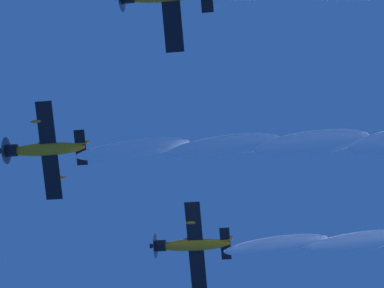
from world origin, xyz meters
The scene contains 2 objects.
airplane_lead centered at (-0.68, 5.12, 56.26)m, with size 7.57×7.25×3.51m.
airplane_right_wingman centered at (-11.05, 16.49, 56.47)m, with size 7.65×7.25×3.36m.
Camera 1 is at (33.90, 18.12, 1.65)m, focal length 76.15 mm.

